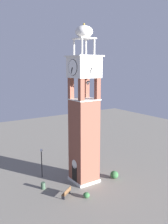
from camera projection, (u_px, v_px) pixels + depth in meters
name	position (u px, v px, depth m)	size (l,w,h in m)	color
ground	(84.00, 180.00, 32.31)	(80.00, 80.00, 0.00)	gray
clock_tower	(84.00, 120.00, 30.84)	(3.47, 3.47, 19.41)	brown
park_bench	(67.00, 192.00, 28.28)	(1.23, 1.58, 0.95)	brown
lamp_post	(42.00, 158.00, 32.87)	(0.36, 0.36, 3.89)	black
trash_bin	(43.00, 186.00, 30.07)	(0.52, 0.52, 0.80)	#38513D
shrub_near_entry	(114.00, 175.00, 32.86)	(1.07, 1.07, 0.99)	#336638
shrub_left_of_tower	(86.00, 195.00, 28.04)	(0.73, 0.73, 0.63)	#336638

